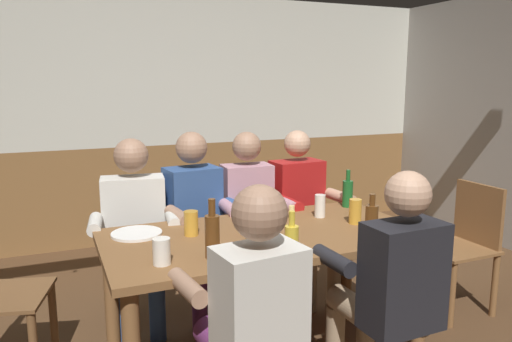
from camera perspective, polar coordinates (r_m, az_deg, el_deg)
back_wall_upper at (r=5.00m, az=-10.60°, el=11.25°), size 5.76×0.12×1.44m
back_wall_wainscot at (r=5.12m, az=-10.15°, el=-2.26°), size 5.76×0.12×0.95m
dining_table at (r=2.84m, az=0.93°, el=-9.08°), size 1.77×0.91×0.74m
person_0 at (r=3.29m, az=-13.76°, el=-5.94°), size 0.57×0.55×1.22m
person_1 at (r=3.38m, az=-6.81°, el=-5.03°), size 0.52×0.57×1.24m
person_2 at (r=3.50m, az=-0.64°, el=-4.74°), size 0.50×0.51×1.23m
person_3 at (r=3.67m, az=5.27°, el=-4.12°), size 0.53×0.54×1.22m
person_4 at (r=2.12m, az=-0.60°, el=-15.36°), size 0.51×0.56×1.19m
person_5 at (r=2.47m, az=15.08°, el=-12.11°), size 0.51×0.54×1.19m
chair_empty_near_right at (r=3.75m, az=22.67°, el=-7.59°), size 0.45×0.45×0.88m
table_candle at (r=3.10m, az=4.10°, el=-4.69°), size 0.04×0.04×0.08m
plate_0 at (r=2.86m, az=-13.51°, el=-6.98°), size 0.28×0.28×0.01m
bottle_0 at (r=2.82m, az=13.09°, el=-5.39°), size 0.07×0.07×0.24m
bottle_1 at (r=2.46m, az=4.11°, el=-7.73°), size 0.07×0.07×0.22m
bottle_2 at (r=3.42m, az=10.44°, el=-2.45°), size 0.07×0.07×0.25m
bottle_3 at (r=2.42m, az=-5.03°, el=-7.23°), size 0.07×0.07×0.29m
pint_glass_0 at (r=2.85m, az=0.90°, el=-5.43°), size 0.06×0.06×0.14m
pint_glass_1 at (r=2.38m, az=-10.76°, el=-9.03°), size 0.08×0.08×0.13m
pint_glass_2 at (r=3.03m, az=11.29°, el=-4.56°), size 0.07×0.07×0.15m
pint_glass_3 at (r=3.12m, az=1.14°, el=-4.27°), size 0.08×0.08×0.12m
pint_glass_4 at (r=3.14m, az=7.34°, el=-3.99°), size 0.07×0.07×0.14m
pint_glass_5 at (r=2.78m, az=-7.45°, el=-5.95°), size 0.08×0.08×0.14m
pint_glass_6 at (r=2.74m, az=-0.43°, el=-6.06°), size 0.07×0.07×0.14m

